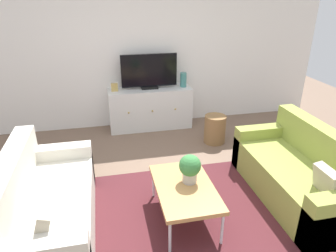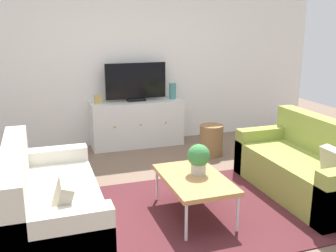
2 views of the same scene
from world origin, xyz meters
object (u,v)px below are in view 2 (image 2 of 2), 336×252
at_px(flat_screen_tv, 136,82).
at_px(glass_vase, 173,91).
at_px(tv_console, 137,123).
at_px(mantel_clock, 98,99).
at_px(couch_right_side, 309,169).
at_px(coffee_table, 194,180).
at_px(wicker_basket, 211,140).
at_px(potted_plant, 199,158).
at_px(couch_left_side, 45,206).

bearing_deg(flat_screen_tv, glass_vase, -1.93).
xyz_separation_m(tv_console, mantel_clock, (-0.59, 0.00, 0.42)).
height_order(couch_right_side, glass_vase, glass_vase).
xyz_separation_m(coffee_table, mantel_clock, (-0.55, 2.46, 0.40)).
xyz_separation_m(glass_vase, mantel_clock, (-1.19, 0.00, -0.06)).
bearing_deg(wicker_basket, potted_plant, -119.13).
relative_size(couch_left_side, couch_right_side, 1.00).
xyz_separation_m(couch_left_side, wicker_basket, (2.38, 1.57, -0.06)).
bearing_deg(coffee_table, mantel_clock, 102.61).
bearing_deg(couch_left_side, glass_vase, 49.05).
xyz_separation_m(potted_plant, mantel_clock, (-0.62, 2.39, 0.19)).
bearing_deg(glass_vase, potted_plant, -103.29).
height_order(couch_right_side, flat_screen_tv, flat_screen_tv).
relative_size(couch_left_side, mantel_clock, 13.10).
bearing_deg(flat_screen_tv, wicker_basket, -42.26).
relative_size(couch_left_side, flat_screen_tv, 1.81).
height_order(potted_plant, glass_vase, glass_vase).
distance_m(flat_screen_tv, wicker_basket, 1.46).
xyz_separation_m(potted_plant, tv_console, (-0.03, 2.39, -0.23)).
height_order(mantel_clock, wicker_basket, mantel_clock).
xyz_separation_m(coffee_table, wicker_basket, (0.95, 1.65, -0.16)).
relative_size(tv_console, flat_screen_tv, 1.51).
bearing_deg(couch_right_side, wicker_basket, 107.19).
distance_m(glass_vase, mantel_clock, 1.19).
distance_m(couch_left_side, glass_vase, 3.19).
distance_m(couch_left_side, wicker_basket, 2.85).
bearing_deg(couch_right_side, glass_vase, 108.68).
bearing_deg(couch_right_side, mantel_clock, 129.94).
height_order(coffee_table, flat_screen_tv, flat_screen_tv).
xyz_separation_m(glass_vase, wicker_basket, (0.32, -0.81, -0.61)).
xyz_separation_m(tv_console, flat_screen_tv, (-0.00, 0.02, 0.65)).
height_order(flat_screen_tv, wicker_basket, flat_screen_tv).
height_order(glass_vase, mantel_clock, glass_vase).
bearing_deg(potted_plant, coffee_table, -136.35).
bearing_deg(mantel_clock, wicker_basket, -28.24).
xyz_separation_m(couch_left_side, tv_console, (1.47, 2.37, 0.07)).
distance_m(coffee_table, glass_vase, 2.58).
height_order(couch_right_side, coffee_table, couch_right_side).
relative_size(coffee_table, glass_vase, 3.85).
relative_size(potted_plant, tv_console, 0.22).
distance_m(couch_right_side, tv_console, 2.76).
height_order(couch_right_side, potted_plant, couch_right_side).
bearing_deg(glass_vase, couch_left_side, -130.95).
relative_size(couch_right_side, potted_plant, 5.47).
distance_m(coffee_table, potted_plant, 0.23).
bearing_deg(potted_plant, glass_vase, 76.71).
distance_m(couch_left_side, couch_right_side, 2.86).
bearing_deg(tv_console, coffee_table, -90.99).
xyz_separation_m(couch_right_side, coffee_table, (-1.44, -0.08, 0.10)).
distance_m(flat_screen_tv, mantel_clock, 0.63).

